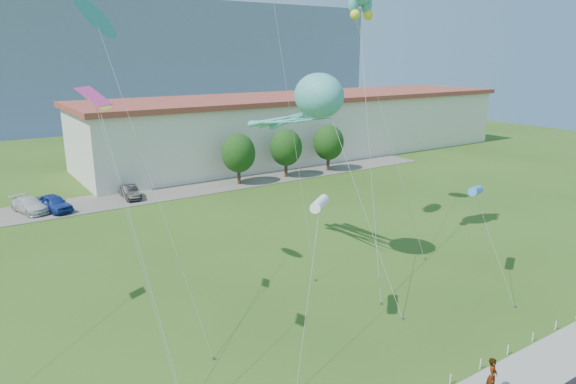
{
  "coord_description": "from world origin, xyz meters",
  "views": [
    {
      "loc": [
        -15.05,
        -13.12,
        13.44
      ],
      "look_at": [
        -1.01,
        8.0,
        6.62
      ],
      "focal_mm": 32.0,
      "sensor_mm": 36.0,
      "label": 1
    }
  ],
  "objects_px": {
    "warehouse": "(307,125)",
    "pedestrian_left": "(492,376)",
    "parked_car_black": "(130,192)",
    "parked_car_white": "(29,205)",
    "parked_car_blue": "(54,203)",
    "octopus_kite": "(307,106)"
  },
  "relations": [
    {
      "from": "warehouse",
      "to": "pedestrian_left",
      "type": "xyz_separation_m",
      "value": [
        -24.22,
        -46.68,
        -3.22
      ]
    },
    {
      "from": "octopus_kite",
      "to": "parked_car_white",
      "type": "bearing_deg",
      "value": 119.82
    },
    {
      "from": "parked_car_white",
      "to": "parked_car_blue",
      "type": "relative_size",
      "value": 1.05
    },
    {
      "from": "warehouse",
      "to": "octopus_kite",
      "type": "xyz_separation_m",
      "value": [
        -22.89,
        -31.88,
        6.3
      ]
    },
    {
      "from": "pedestrian_left",
      "to": "octopus_kite",
      "type": "height_order",
      "value": "octopus_kite"
    },
    {
      "from": "warehouse",
      "to": "parked_car_black",
      "type": "distance_m",
      "value": 29.13
    },
    {
      "from": "parked_car_blue",
      "to": "parked_car_black",
      "type": "distance_m",
      "value": 6.84
    },
    {
      "from": "parked_car_white",
      "to": "parked_car_black",
      "type": "distance_m",
      "value": 8.7
    },
    {
      "from": "pedestrian_left",
      "to": "warehouse",
      "type": "bearing_deg",
      "value": 34.06
    },
    {
      "from": "warehouse",
      "to": "pedestrian_left",
      "type": "relative_size",
      "value": 38.13
    },
    {
      "from": "parked_car_black",
      "to": "octopus_kite",
      "type": "distance_m",
      "value": 25.1
    },
    {
      "from": "warehouse",
      "to": "parked_car_black",
      "type": "height_order",
      "value": "warehouse"
    },
    {
      "from": "parked_car_black",
      "to": "pedestrian_left",
      "type": "bearing_deg",
      "value": -82.72
    },
    {
      "from": "warehouse",
      "to": "octopus_kite",
      "type": "bearing_deg",
      "value": -125.67
    },
    {
      "from": "pedestrian_left",
      "to": "parked_car_white",
      "type": "height_order",
      "value": "pedestrian_left"
    },
    {
      "from": "warehouse",
      "to": "octopus_kite",
      "type": "distance_m",
      "value": 39.75
    },
    {
      "from": "parked_car_black",
      "to": "octopus_kite",
      "type": "xyz_separation_m",
      "value": [
        4.53,
        -22.68,
        9.76
      ]
    },
    {
      "from": "warehouse",
      "to": "octopus_kite",
      "type": "height_order",
      "value": "octopus_kite"
    },
    {
      "from": "parked_car_white",
      "to": "parked_car_blue",
      "type": "xyz_separation_m",
      "value": [
        1.86,
        -0.82,
        0.08
      ]
    },
    {
      "from": "pedestrian_left",
      "to": "parked_car_white",
      "type": "relative_size",
      "value": 0.36
    },
    {
      "from": "parked_car_blue",
      "to": "octopus_kite",
      "type": "distance_m",
      "value": 26.78
    },
    {
      "from": "warehouse",
      "to": "parked_car_black",
      "type": "xyz_separation_m",
      "value": [
        -27.42,
        -9.2,
        -3.45
      ]
    }
  ]
}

